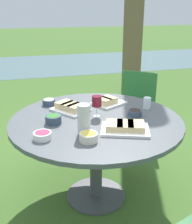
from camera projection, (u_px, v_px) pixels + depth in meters
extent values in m
plane|color=#446B2B|center=(96.00, 195.00, 2.62)|extent=(40.00, 40.00, 0.00)
cube|color=slate|center=(41.00, 65.00, 8.23)|extent=(40.00, 3.16, 0.01)
cylinder|color=#4C4C51|center=(96.00, 195.00, 2.62)|extent=(0.54, 0.54, 0.02)
cylinder|color=#4C4C51|center=(96.00, 160.00, 2.49)|extent=(0.11, 0.11, 0.73)
cylinder|color=#4C5156|center=(96.00, 121.00, 2.35)|extent=(1.44, 1.44, 0.03)
cube|color=#2D6B38|center=(134.00, 110.00, 3.48)|extent=(0.61, 0.60, 0.04)
cube|color=#2D6B38|center=(139.00, 88.00, 3.56)|extent=(0.36, 0.30, 0.42)
cylinder|color=#2D6B38|center=(113.00, 130.00, 3.48)|extent=(0.03, 0.03, 0.43)
cylinder|color=#2D6B38|center=(144.00, 135.00, 3.33)|extent=(0.03, 0.03, 0.43)
cylinder|color=#2D6B38|center=(123.00, 119.00, 3.79)|extent=(0.03, 0.03, 0.43)
cylinder|color=#2D6B38|center=(151.00, 124.00, 3.65)|extent=(0.03, 0.03, 0.43)
cylinder|color=silver|center=(84.00, 119.00, 2.03)|extent=(0.10, 0.10, 0.23)
cone|color=silver|center=(90.00, 107.00, 2.01)|extent=(0.02, 0.02, 0.03)
cylinder|color=silver|center=(97.00, 116.00, 2.39)|extent=(0.06, 0.06, 0.01)
cylinder|color=silver|center=(97.00, 111.00, 2.37)|extent=(0.01, 0.01, 0.09)
cylinder|color=maroon|center=(97.00, 101.00, 2.34)|extent=(0.08, 0.08, 0.09)
cube|color=white|center=(125.00, 130.00, 2.12)|extent=(0.42, 0.36, 0.02)
cube|color=#E0C184|center=(114.00, 125.00, 2.11)|extent=(0.17, 0.20, 0.04)
cube|color=#E0C184|center=(125.00, 126.00, 2.11)|extent=(0.17, 0.20, 0.04)
cube|color=#E0C184|center=(136.00, 126.00, 2.10)|extent=(0.17, 0.20, 0.04)
cube|color=white|center=(70.00, 110.00, 2.51)|extent=(0.37, 0.39, 0.02)
cube|color=#E0C184|center=(64.00, 104.00, 2.54)|extent=(0.19, 0.18, 0.05)
cube|color=#E0C184|center=(70.00, 106.00, 2.50)|extent=(0.19, 0.18, 0.05)
cube|color=#E0C184|center=(76.00, 108.00, 2.46)|extent=(0.19, 0.18, 0.05)
cube|color=white|center=(109.00, 103.00, 2.68)|extent=(0.36, 0.33, 0.02)
cube|color=#E0C184|center=(104.00, 101.00, 2.63)|extent=(0.16, 0.18, 0.05)
cube|color=#E0C184|center=(109.00, 100.00, 2.67)|extent=(0.16, 0.18, 0.05)
cylinder|color=beige|center=(89.00, 137.00, 1.95)|extent=(0.13, 0.13, 0.06)
cylinder|color=#E0C147|center=(89.00, 135.00, 1.94)|extent=(0.11, 0.11, 0.03)
cylinder|color=#334256|center=(53.00, 119.00, 2.25)|extent=(0.13, 0.13, 0.06)
cylinder|color=#387533|center=(53.00, 117.00, 2.24)|extent=(0.11, 0.11, 0.03)
cylinder|color=#334256|center=(135.00, 113.00, 2.39)|extent=(0.12, 0.12, 0.05)
cylinder|color=#2D231E|center=(135.00, 111.00, 2.39)|extent=(0.10, 0.10, 0.02)
cylinder|color=white|center=(42.00, 136.00, 1.99)|extent=(0.13, 0.13, 0.05)
cylinder|color=#D6385B|center=(42.00, 134.00, 1.98)|extent=(0.11, 0.11, 0.02)
cylinder|color=#334256|center=(49.00, 102.00, 2.66)|extent=(0.12, 0.12, 0.05)
cylinder|color=silver|center=(49.00, 101.00, 2.65)|extent=(0.10, 0.10, 0.02)
cylinder|color=silver|center=(147.00, 103.00, 2.55)|extent=(0.07, 0.07, 0.10)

